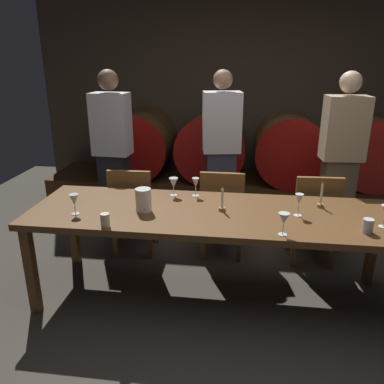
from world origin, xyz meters
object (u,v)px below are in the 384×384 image
object	(u,v)px
dining_table	(213,219)
chair_right	(314,215)
guest_left	(113,152)
candle_left	(222,204)
wine_barrel_center_left	(212,145)
guest_center	(221,154)
candle_right	(321,200)
wine_glass_far_left	(74,200)
wine_glass_left	(174,183)
chair_center	(222,209)
wine_glass_center_left	(196,183)
wine_glass_right	(299,200)
guest_right	(340,164)
pitcher	(143,200)
wine_glass_center_right	(284,219)
cup_left	(105,220)
wine_barrel_far_right	(367,150)
wine_barrel_far_left	(141,143)
cup_right	(368,226)
chair_left	(133,207)
wine_barrel_center_right	(289,147)

from	to	relation	value
dining_table	chair_right	bearing A→B (deg)	37.22
guest_left	candle_left	size ratio (longest dim) A/B	8.79
wine_barrel_center_left	guest_center	world-z (taller)	guest_center
candle_right	wine_glass_far_left	xyz separation A→B (m)	(-1.83, -0.39, 0.05)
wine_glass_far_left	wine_glass_left	size ratio (longest dim) A/B	1.01
chair_center	wine_glass_center_left	world-z (taller)	wine_glass_center_left
candle_right	chair_right	bearing A→B (deg)	83.56
wine_glass_right	wine_glass_center_left	bearing A→B (deg)	158.10
guest_right	pitcher	bearing A→B (deg)	28.24
wine_glass_right	wine_glass_center_right	bearing A→B (deg)	-111.94
wine_glass_center_right	cup_left	size ratio (longest dim) A/B	1.60
wine_barrel_far_right	guest_right	distance (m)	1.28
wine_barrel_far_left	guest_right	world-z (taller)	guest_right
chair_right	cup_right	xyz separation A→B (m)	(0.18, -0.90, 0.31)
guest_left	pitcher	xyz separation A→B (m)	(0.64, -1.20, -0.05)
wine_glass_center_left	wine_glass_right	xyz separation A→B (m)	(0.80, -0.32, 0.01)
candle_right	cup_right	size ratio (longest dim) A/B	2.21
dining_table	cup_left	size ratio (longest dim) A/B	29.11
wine_barrel_far_right	wine_glass_far_left	world-z (taller)	wine_barrel_far_right
chair_left	guest_left	world-z (taller)	guest_left
chair_left	cup_right	distance (m)	2.08
chair_left	chair_center	xyz separation A→B (m)	(0.85, 0.05, 0.00)
wine_barrel_center_left	wine_barrel_far_left	bearing A→B (deg)	180.00
chair_center	wine_glass_left	world-z (taller)	wine_glass_left
chair_center	wine_glass_right	world-z (taller)	wine_glass_right
wine_barrel_center_right	wine_barrel_far_right	world-z (taller)	same
wine_barrel_far_right	chair_right	world-z (taller)	wine_barrel_far_right
wine_barrel_far_left	wine_glass_center_left	distance (m)	2.05
chair_center	cup_left	size ratio (longest dim) A/B	9.14
wine_glass_far_left	pitcher	bearing A→B (deg)	14.28
chair_center	wine_glass_left	xyz separation A→B (m)	(-0.39, -0.39, 0.37)
guest_center	cup_left	distance (m)	1.75
chair_left	guest_center	bearing A→B (deg)	-145.28
chair_left	wine_glass_left	bearing A→B (deg)	142.02
dining_table	wine_glass_far_left	bearing A→B (deg)	-169.36
wine_glass_center_right	chair_left	bearing A→B (deg)	142.93
guest_right	candle_left	distance (m)	1.45
wine_barrel_center_left	wine_glass_right	bearing A→B (deg)	-69.15
wine_glass_left	cup_right	world-z (taller)	wine_glass_left
chair_right	pitcher	world-z (taller)	pitcher
guest_center	dining_table	bearing A→B (deg)	80.66
wine_barrel_far_right	chair_right	bearing A→B (deg)	-119.38
chair_right	wine_barrel_center_left	bearing A→B (deg)	-56.41
guest_center	cup_right	size ratio (longest dim) A/B	18.05
wine_barrel_center_left	chair_left	size ratio (longest dim) A/B	1.05
guest_left	candle_right	distance (m)	2.19
wine_barrel_center_right	guest_right	bearing A→B (deg)	-72.44
chair_center	chair_right	world-z (taller)	same
guest_left	wine_barrel_far_left	bearing A→B (deg)	-88.45
chair_left	wine_glass_right	distance (m)	1.62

